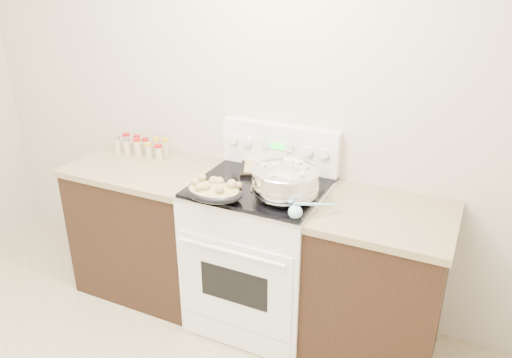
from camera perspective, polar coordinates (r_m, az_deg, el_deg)
The scene contains 9 objects.
counter_left at distance 3.51m, azimuth -11.93°, elevation -5.35°, with size 0.93×0.67×0.92m.
counter_right at distance 2.95m, azimuth 13.70°, elevation -11.67°, with size 0.73×0.67×0.92m.
kitchen_range at distance 3.11m, azimuth 0.44°, elevation -8.26°, with size 0.78×0.73×1.22m.
mixing_bowl at distance 2.71m, azimuth 3.36°, elevation -0.48°, with size 0.44×0.44×0.22m.
roasting_pan at distance 2.71m, azimuth -4.87°, elevation -1.37°, with size 0.34×0.24×0.12m.
baking_sheet at distance 3.11m, azimuth 2.37°, elevation 1.49°, with size 0.53×0.46×0.06m.
wooden_spoon at distance 2.88m, azimuth -1.36°, elevation -0.55°, with size 0.12×0.25×0.04m.
blue_ladle at distance 2.54m, azimuth 4.82°, elevation -3.65°, with size 0.20×0.21×0.09m.
spice_jars at distance 3.49m, azimuth -12.91°, elevation 3.70°, with size 0.39×0.15×0.13m.
Camera 1 is at (1.46, -0.97, 2.14)m, focal length 35.00 mm.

